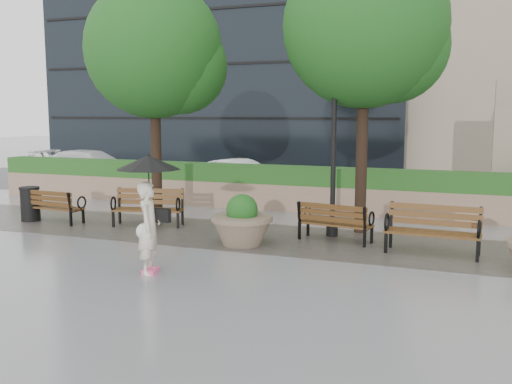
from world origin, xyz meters
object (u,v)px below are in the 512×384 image
(bench_2, at_px, (335,230))
(car_left, at_px, (92,168))
(bench_1, at_px, (148,215))
(bench_0, at_px, (54,213))
(lamppost, at_px, (333,161))
(pedestrian, at_px, (149,202))
(bench_3, at_px, (432,241))
(car_right, at_px, (241,176))
(planter_left, at_px, (242,225))
(trash_bin, at_px, (30,205))

(bench_2, relative_size, car_left, 0.36)
(bench_1, bearing_deg, bench_0, 175.52)
(bench_0, relative_size, lamppost, 0.41)
(pedestrian, bearing_deg, bench_3, -72.53)
(lamppost, height_order, car_right, lamppost)
(bench_2, relative_size, planter_left, 1.28)
(bench_0, relative_size, bench_3, 0.88)
(trash_bin, distance_m, car_right, 8.04)
(trash_bin, bearing_deg, lamppost, 7.35)
(bench_0, height_order, lamppost, lamppost)
(bench_0, height_order, bench_1, bench_1)
(bench_2, distance_m, car_left, 13.70)
(lamppost, relative_size, car_right, 1.11)
(car_left, height_order, pedestrian, pedestrian)
(trash_bin, bearing_deg, pedestrian, -29.40)
(bench_1, distance_m, trash_bin, 3.46)
(car_left, distance_m, pedestrian, 14.08)
(car_left, bearing_deg, planter_left, -131.58)
(bench_1, xyz_separation_m, lamppost, (4.82, 0.51, 1.54))
(planter_left, relative_size, car_left, 0.28)
(planter_left, distance_m, lamppost, 2.72)
(planter_left, height_order, car_right, car_right)
(planter_left, bearing_deg, car_right, 112.72)
(bench_0, height_order, planter_left, planter_left)
(bench_1, bearing_deg, pedestrian, -73.10)
(planter_left, bearing_deg, lamppost, 44.23)
(bench_2, bearing_deg, bench_1, 9.01)
(bench_3, bearing_deg, bench_0, -177.15)
(trash_bin, distance_m, pedestrian, 6.73)
(bench_0, distance_m, car_right, 7.73)
(bench_1, distance_m, planter_left, 3.34)
(bench_3, height_order, car_right, car_right)
(bench_0, distance_m, lamppost, 7.69)
(bench_3, distance_m, car_left, 15.85)
(bench_3, bearing_deg, bench_1, 178.82)
(trash_bin, bearing_deg, planter_left, -5.00)
(car_right, bearing_deg, bench_2, -128.72)
(bench_1, bearing_deg, trash_bin, 173.95)
(car_right, distance_m, pedestrian, 10.97)
(bench_0, xyz_separation_m, bench_2, (7.66, 0.45, 0.00))
(bench_0, xyz_separation_m, bench_3, (9.85, -0.03, 0.04))
(planter_left, height_order, car_left, car_left)
(bench_2, height_order, trash_bin, bench_2)
(bench_2, height_order, bench_3, bench_3)
(bench_1, xyz_separation_m, bench_2, (5.02, -0.05, -0.02))
(bench_3, distance_m, car_right, 10.43)
(bench_1, bearing_deg, planter_left, -34.87)
(bench_0, height_order, bench_2, bench_2)
(car_right, bearing_deg, trash_bin, 170.47)
(bench_2, relative_size, car_right, 0.47)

